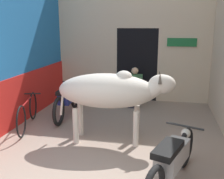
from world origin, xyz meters
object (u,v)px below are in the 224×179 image
motorcycle_near (172,159)px  shopkeeper_seated (134,87)px  plastic_stool (120,97)px  motorcycle_far (68,99)px  cow (111,91)px  bicycle (28,112)px

motorcycle_near → shopkeeper_seated: size_ratio=1.72×
motorcycle_near → plastic_stool: size_ratio=4.90×
motorcycle_near → plastic_stool: bearing=110.2°
motorcycle_far → shopkeeper_seated: 1.92m
cow → plastic_stool: 2.68m
motorcycle_far → bicycle: size_ratio=1.19×
motorcycle_near → bicycle: (-3.15, 1.68, -0.09)m
bicycle → plastic_stool: size_ratio=4.34×
shopkeeper_seated → cow: bearing=-93.9°
motorcycle_far → plastic_stool: (1.11, 1.31, -0.24)m
cow → bicycle: cow is taller
motorcycle_far → shopkeeper_seated: bearing=35.7°
motorcycle_far → bicycle: 1.09m
motorcycle_near → motorcycle_far: bearing=134.5°
motorcycle_near → motorcycle_far: 3.63m
motorcycle_near → motorcycle_far: size_ratio=0.95×
cow → plastic_stool: (-0.28, 2.54, -0.81)m
cow → bicycle: (-2.00, 0.32, -0.68)m
cow → plastic_stool: size_ratio=5.80×
bicycle → plastic_stool: bearing=52.3°
motorcycle_far → plastic_stool: 1.74m
bicycle → plastic_stool: 2.81m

